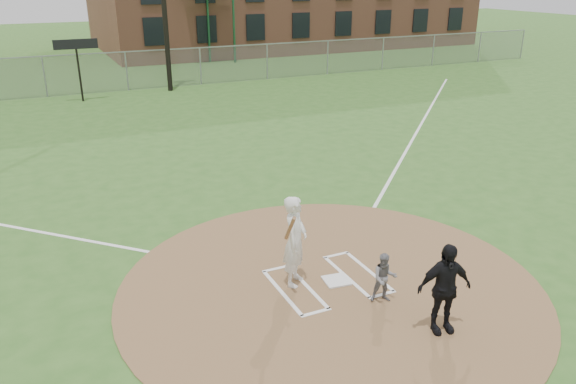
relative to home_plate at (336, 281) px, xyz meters
name	(u,v)px	position (x,y,z in m)	size (l,w,h in m)	color
ground	(330,286)	(-0.17, -0.07, -0.04)	(140.00, 140.00, 0.00)	#305B1F
dirt_circle	(330,285)	(-0.17, -0.07, -0.03)	(8.40, 8.40, 0.02)	brown
home_plate	(336,281)	(0.00, 0.00, 0.00)	(0.49, 0.49, 0.03)	silver
foul_line_first	(418,129)	(8.83, 8.93, -0.03)	(0.10, 24.00, 0.01)	white
catcher	(384,278)	(0.45, -1.00, 0.48)	(0.48, 0.37, 0.98)	slate
umpire	(444,288)	(0.82, -2.19, 0.81)	(0.97, 0.40, 1.65)	black
batters_boxes	(327,281)	(-0.17, 0.08, -0.01)	(2.08, 1.88, 0.01)	white
batter_at_plate	(295,241)	(-0.78, 0.31, 0.92)	(0.78, 1.10, 1.86)	white
outfield_fence	(127,71)	(-0.17, 21.93, 0.98)	(56.08, 0.08, 2.03)	slate
scoreboard_sign	(76,51)	(-2.67, 20.13, 2.35)	(2.00, 0.10, 2.93)	black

